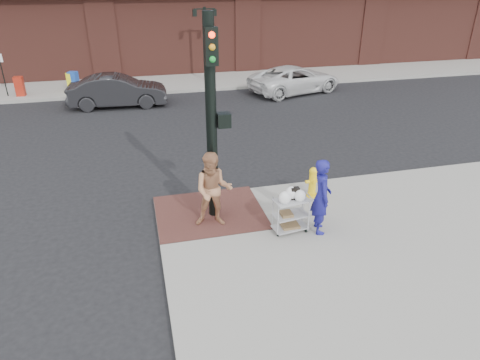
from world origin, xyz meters
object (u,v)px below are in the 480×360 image
object	(u,v)px
minivan_white	(295,79)
fire_hydrant	(313,182)
lamp_post	(205,36)
woman_blue	(321,196)
pedestrian_tan	(213,190)
sedan_dark	(118,91)
utility_cart	(291,212)
traffic_signal_pole	(212,116)

from	to	relation	value
minivan_white	fire_hydrant	size ratio (longest dim) A/B	5.68
fire_hydrant	lamp_post	bearing A→B (deg)	91.43
lamp_post	fire_hydrant	xyz separation A→B (m)	(0.37, -14.90, -2.01)
lamp_post	minivan_white	xyz separation A→B (m)	(4.21, -3.33, -1.92)
woman_blue	fire_hydrant	size ratio (longest dim) A/B	2.12
woman_blue	minivan_white	bearing A→B (deg)	-6.64
lamp_post	minivan_white	distance (m)	5.70
pedestrian_tan	minivan_white	size ratio (longest dim) A/B	0.38
woman_blue	pedestrian_tan	bearing A→B (deg)	81.36
sedan_dark	utility_cart	distance (m)	13.33
lamp_post	sedan_dark	distance (m)	6.51
woman_blue	fire_hydrant	xyz separation A→B (m)	(0.52, 1.69, -0.49)
utility_cart	fire_hydrant	bearing A→B (deg)	51.69
traffic_signal_pole	fire_hydrant	distance (m)	3.63
sedan_dark	minivan_white	xyz separation A→B (m)	(9.17, 0.44, -0.05)
minivan_white	woman_blue	bearing A→B (deg)	145.58
minivan_white	utility_cart	bearing A→B (deg)	142.70
minivan_white	traffic_signal_pole	bearing A→B (deg)	134.44
traffic_signal_pole	utility_cart	distance (m)	2.97
traffic_signal_pole	pedestrian_tan	bearing A→B (deg)	-103.37
lamp_post	minivan_white	world-z (taller)	lamp_post
lamp_post	traffic_signal_pole	bearing A→B (deg)	-99.24
lamp_post	pedestrian_tan	size ratio (longest dim) A/B	2.07
minivan_white	utility_cart	size ratio (longest dim) A/B	4.38
lamp_post	minivan_white	bearing A→B (deg)	-38.38
sedan_dark	utility_cart	bearing A→B (deg)	-158.76
lamp_post	pedestrian_tan	distance (m)	15.98
pedestrian_tan	sedan_dark	size ratio (longest dim) A/B	0.42
lamp_post	minivan_white	size ratio (longest dim) A/B	0.79
utility_cart	lamp_post	bearing A→B (deg)	87.06
fire_hydrant	pedestrian_tan	bearing A→B (deg)	-164.96
woman_blue	minivan_white	xyz separation A→B (m)	(4.36, 13.26, -0.39)
utility_cart	fire_hydrant	distance (m)	1.96
fire_hydrant	utility_cart	bearing A→B (deg)	-128.31
minivan_white	lamp_post	bearing A→B (deg)	35.39
woman_blue	fire_hydrant	world-z (taller)	woman_blue
minivan_white	pedestrian_tan	bearing A→B (deg)	134.98
traffic_signal_pole	minivan_white	size ratio (longest dim) A/B	0.99
sedan_dark	woman_blue	bearing A→B (deg)	-156.20
minivan_white	fire_hydrant	xyz separation A→B (m)	(-3.84, -11.57, -0.10)
traffic_signal_pole	sedan_dark	xyz separation A→B (m)	(-2.49, 11.46, -2.08)
traffic_signal_pole	sedan_dark	size ratio (longest dim) A/B	1.09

